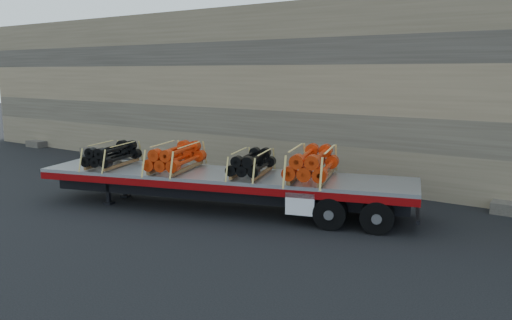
{
  "coord_description": "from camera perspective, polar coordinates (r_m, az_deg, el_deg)",
  "views": [
    {
      "loc": [
        8.73,
        -12.05,
        4.36
      ],
      "look_at": [
        -0.24,
        1.28,
        1.49
      ],
      "focal_mm": 35.0,
      "sensor_mm": 36.0,
      "label": 1
    }
  ],
  "objects": [
    {
      "name": "rock_wall",
      "position": [
        20.52,
        8.82,
        7.59
      ],
      "size": [
        44.0,
        3.0,
        7.0
      ],
      "primitive_type": "cube",
      "color": "#7A6B54",
      "rests_on": "ground"
    },
    {
      "name": "bundle_rear",
      "position": [
        14.91,
        6.44,
        -0.49
      ],
      "size": [
        1.9,
        2.74,
        0.88
      ],
      "primitive_type": null,
      "rotation": [
        0.0,
        0.0,
        0.29
      ],
      "color": "red",
      "rests_on": "trailer"
    },
    {
      "name": "bundle_midrear",
      "position": [
        15.38,
        -0.48,
        -0.41
      ],
      "size": [
        1.54,
        2.21,
        0.71
      ],
      "primitive_type": null,
      "rotation": [
        0.0,
        0.0,
        0.29
      ],
      "color": "black",
      "rests_on": "trailer"
    },
    {
      "name": "bundle_front",
      "position": [
        17.52,
        -16.1,
        0.52
      ],
      "size": [
        1.59,
        2.28,
        0.74
      ],
      "primitive_type": null,
      "rotation": [
        0.0,
        0.0,
        0.29
      ],
      "color": "black",
      "rests_on": "trailer"
    },
    {
      "name": "bundle_midfront",
      "position": [
        16.34,
        -9.12,
        0.26
      ],
      "size": [
        1.76,
        2.53,
        0.81
      ],
      "primitive_type": null,
      "rotation": [
        0.0,
        0.0,
        0.29
      ],
      "color": "red",
      "rests_on": "trailer"
    },
    {
      "name": "trailer",
      "position": [
        15.91,
        -3.86,
        -3.6
      ],
      "size": [
        12.1,
        5.61,
        1.19
      ],
      "primitive_type": null,
      "rotation": [
        0.0,
        0.0,
        0.29
      ],
      "color": "#B7B9BF",
      "rests_on": "ground"
    },
    {
      "name": "ground",
      "position": [
        15.51,
        -1.9,
        -6.22
      ],
      "size": [
        120.0,
        120.0,
        0.0
      ],
      "primitive_type": "plane",
      "color": "black",
      "rests_on": "ground"
    }
  ]
}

